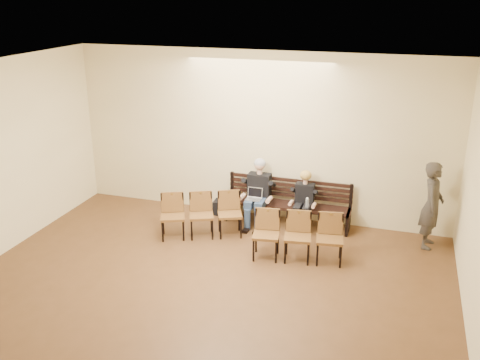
# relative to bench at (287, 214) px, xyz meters

# --- Properties ---
(ground) EXTENTS (10.00, 10.00, 0.00)m
(ground) POSITION_rel_bench_xyz_m (-0.72, -4.65, -0.23)
(ground) COLOR brown
(ground) RESTS_ON ground
(room_walls) EXTENTS (8.02, 10.01, 3.51)m
(room_walls) POSITION_rel_bench_xyz_m (-0.72, -3.86, 2.31)
(room_walls) COLOR #F6E6B1
(room_walls) RESTS_ON ground
(bench) EXTENTS (2.60, 0.90, 0.45)m
(bench) POSITION_rel_bench_xyz_m (0.00, 0.00, 0.00)
(bench) COLOR black
(bench) RESTS_ON ground
(seated_man) EXTENTS (0.57, 0.79, 1.37)m
(seated_man) POSITION_rel_bench_xyz_m (-0.59, -0.12, 0.46)
(seated_man) COLOR black
(seated_man) RESTS_ON ground
(seated_woman) EXTENTS (0.46, 0.64, 1.08)m
(seated_woman) POSITION_rel_bench_xyz_m (0.36, -0.12, 0.31)
(seated_woman) COLOR black
(seated_woman) RESTS_ON ground
(laptop) EXTENTS (0.35, 0.29, 0.22)m
(laptop) POSITION_rel_bench_xyz_m (-0.63, -0.32, 0.34)
(laptop) COLOR silver
(laptop) RESTS_ON bench
(water_bottle) EXTENTS (0.08, 0.08, 0.21)m
(water_bottle) POSITION_rel_bench_xyz_m (0.47, -0.34, 0.33)
(water_bottle) COLOR silver
(water_bottle) RESTS_ON bench
(bag) EXTENTS (0.42, 0.30, 0.30)m
(bag) POSITION_rel_bench_xyz_m (-1.42, 0.10, -0.07)
(bag) COLOR black
(bag) RESTS_ON ground
(passerby) EXTENTS (0.52, 0.74, 1.93)m
(passerby) POSITION_rel_bench_xyz_m (2.78, -0.16, 0.74)
(passerby) COLOR #36312C
(passerby) RESTS_ON ground
(chair_row_front) EXTENTS (1.64, 1.07, 0.88)m
(chair_row_front) POSITION_rel_bench_xyz_m (-1.47, -1.07, 0.22)
(chair_row_front) COLOR brown
(chair_row_front) RESTS_ON ground
(chair_row_back) EXTENTS (1.65, 0.72, 0.89)m
(chair_row_back) POSITION_rel_bench_xyz_m (0.52, -1.46, 0.22)
(chair_row_back) COLOR brown
(chair_row_back) RESTS_ON ground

